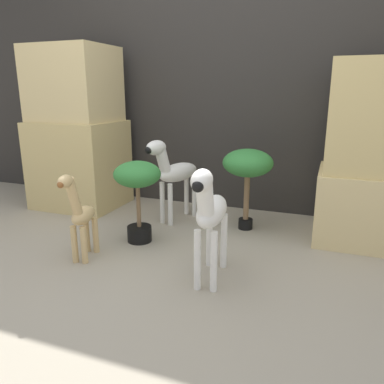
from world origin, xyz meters
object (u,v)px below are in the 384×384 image
(zebra_left, at_px, (174,171))
(potted_palm_back, at_px, (248,165))
(giraffe_figurine, at_px, (80,215))
(potted_palm_front, at_px, (138,184))
(zebra_right, at_px, (210,211))

(zebra_left, xyz_separation_m, potted_palm_back, (0.61, 0.03, 0.08))
(giraffe_figurine, relative_size, potted_palm_back, 0.93)
(potted_palm_front, relative_size, potted_palm_back, 0.93)
(zebra_right, height_order, potted_palm_back, zebra_right)
(potted_palm_front, bearing_deg, giraffe_figurine, -115.34)
(giraffe_figurine, bearing_deg, zebra_right, 0.46)
(giraffe_figurine, xyz_separation_m, potted_palm_front, (0.19, 0.41, 0.12))
(giraffe_figurine, distance_m, potted_palm_front, 0.47)
(giraffe_figurine, bearing_deg, potted_palm_front, 64.66)
(zebra_right, xyz_separation_m, giraffe_figurine, (-0.86, -0.01, -0.12))
(zebra_right, relative_size, potted_palm_back, 1.10)
(giraffe_figurine, bearing_deg, zebra_left, 74.12)
(zebra_left, distance_m, potted_palm_front, 0.50)
(zebra_left, height_order, giraffe_figurine, zebra_left)
(zebra_left, bearing_deg, zebra_right, -56.00)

